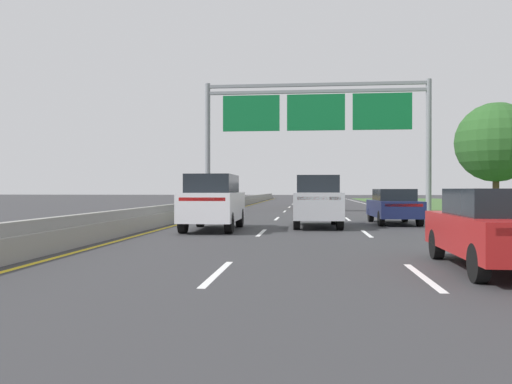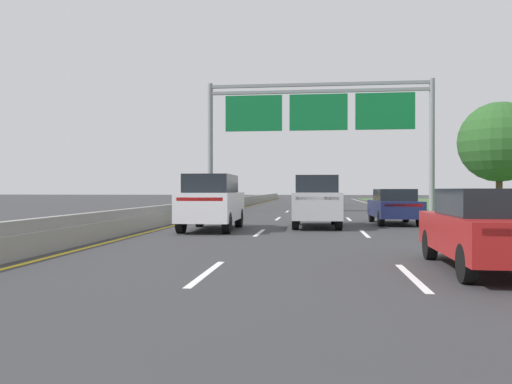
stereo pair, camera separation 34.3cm
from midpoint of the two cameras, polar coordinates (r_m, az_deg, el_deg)
The scene contains 11 objects.
ground_plane at distance 33.99m, azimuth 5.80°, elevation -2.32°, with size 220.00×220.00×0.00m, color #333335.
lane_striping at distance 33.54m, azimuth 5.80°, elevation -2.35°, with size 11.96×106.00×0.01m.
median_barrier_concrete at distance 34.61m, azimuth -5.20°, elevation -1.69°, with size 0.60×110.00×0.85m.
overhead_sign_gantry at distance 35.20m, azimuth 6.30°, elevation 7.99°, with size 15.06×0.42×8.78m.
pickup_truck_black at distance 51.27m, azimuth 5.96°, elevation -0.24°, with size 2.06×5.42×2.20m.
car_navy_right_lane_sedan at distance 24.07m, azimuth 14.48°, elevation -1.47°, with size 1.94×4.45×1.57m.
car_white_left_lane_suv at distance 19.87m, azimuth -5.20°, elevation -1.02°, with size 1.98×4.73×2.11m.
car_gold_centre_lane_sedan at distance 42.98m, azimuth 5.50°, elevation -0.68°, with size 1.89×4.43×1.57m.
car_silver_centre_lane_suv at distance 21.57m, azimuth 6.24°, elevation -0.92°, with size 1.99×4.73×2.11m.
car_red_right_lane_sedan at distance 10.97m, azimuth 24.20°, elevation -3.59°, with size 1.88×4.42×1.57m.
roadside_tree_mid at distance 33.01m, azimuth 24.56°, elevation 4.97°, with size 4.57×4.57×6.55m.
Camera 1 is at (-0.17, 1.02, 1.56)m, focal length 36.47 mm.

